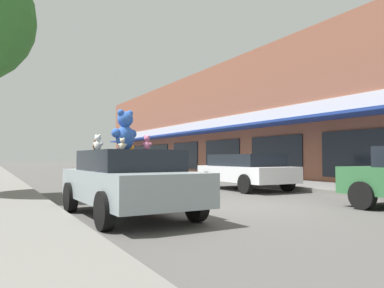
% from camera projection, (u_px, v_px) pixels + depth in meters
% --- Properties ---
extents(ground_plane, '(260.00, 260.00, 0.00)m').
position_uv_depth(ground_plane, '(241.00, 206.00, 9.64)').
color(ground_plane, '#514F4C').
extents(storefront_row, '(17.45, 41.39, 7.53)m').
position_uv_depth(storefront_row, '(286.00, 127.00, 30.52)').
color(storefront_row, brown).
rests_on(storefront_row, ground_plane).
extents(plush_art_car, '(2.15, 4.20, 1.41)m').
position_uv_depth(plush_art_car, '(128.00, 180.00, 7.99)').
color(plush_art_car, '#8C999E').
rests_on(plush_art_car, ground_plane).
extents(teddy_bear_giant, '(0.66, 0.47, 0.87)m').
position_uv_depth(teddy_bear_giant, '(125.00, 131.00, 7.98)').
color(teddy_bear_giant, blue).
rests_on(teddy_bear_giant, plush_art_car).
extents(teddy_bear_brown, '(0.16, 0.16, 0.24)m').
position_uv_depth(teddy_bear_brown, '(95.00, 145.00, 8.36)').
color(teddy_bear_brown, olive).
rests_on(teddy_bear_brown, plush_art_car).
extents(teddy_bear_pink, '(0.21, 0.23, 0.32)m').
position_uv_depth(teddy_bear_pink, '(147.00, 143.00, 7.98)').
color(teddy_bear_pink, pink).
rests_on(teddy_bear_pink, plush_art_car).
extents(teddy_bear_orange, '(0.20, 0.19, 0.29)m').
position_uv_depth(teddy_bear_orange, '(131.00, 145.00, 9.01)').
color(teddy_bear_orange, orange).
rests_on(teddy_bear_orange, plush_art_car).
extents(teddy_bear_cream, '(0.18, 0.14, 0.25)m').
position_uv_depth(teddy_bear_cream, '(122.00, 144.00, 7.58)').
color(teddy_bear_cream, beige).
rests_on(teddy_bear_cream, plush_art_car).
extents(teddy_bear_white, '(0.22, 0.24, 0.34)m').
position_uv_depth(teddy_bear_white, '(98.00, 143.00, 8.00)').
color(teddy_bear_white, white).
rests_on(teddy_bear_white, plush_art_car).
extents(parked_car_far_center, '(2.12, 4.12, 1.38)m').
position_uv_depth(parked_car_far_center, '(245.00, 170.00, 14.57)').
color(parked_car_far_center, silver).
rests_on(parked_car_far_center, ground_plane).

